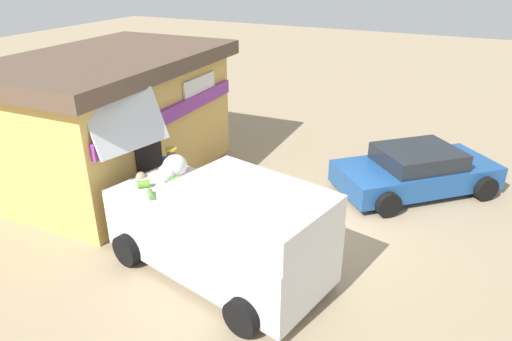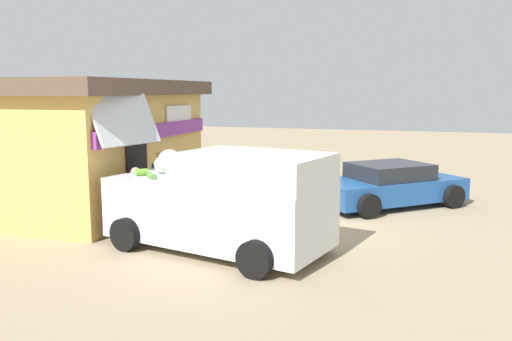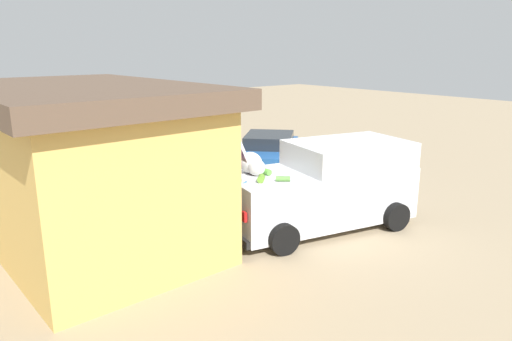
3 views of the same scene
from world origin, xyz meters
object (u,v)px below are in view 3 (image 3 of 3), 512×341
storefront_bar (85,164)px  customer_bending (249,205)px  parked_sedan (269,151)px  paint_bucket (155,195)px  unloaded_banana_pile (181,243)px  vendor_standing (217,188)px  delivery_van (323,185)px

storefront_bar → customer_bending: size_ratio=4.40×
parked_sedan → paint_bucket: bearing=101.9°
unloaded_banana_pile → paint_bucket: 3.46m
paint_bucket → vendor_standing: bearing=-176.0°
unloaded_banana_pile → delivery_van: bearing=-102.7°
customer_bending → unloaded_banana_pile: 1.58m
parked_sedan → vendor_standing: vendor_standing is taller
vendor_standing → paint_bucket: (2.68, 0.19, -0.77)m
delivery_van → vendor_standing: 2.44m
storefront_bar → paint_bucket: (1.60, -2.32, -1.51)m
vendor_standing → storefront_bar: bearing=66.7°
customer_bending → unloaded_banana_pile: bearing=66.0°
paint_bucket → parked_sedan: bearing=-78.1°
parked_sedan → unloaded_banana_pile: size_ratio=4.70×
customer_bending → vendor_standing: bearing=-0.4°
parked_sedan → paint_bucket: size_ratio=10.30×
parked_sedan → delivery_van: bearing=151.4°
vendor_standing → customer_bending: vendor_standing is taller
parked_sedan → vendor_standing: (-3.73, 4.80, 0.42)m
paint_bucket → customer_bending: bearing=-177.3°
storefront_bar → paint_bucket: size_ratio=16.03×
unloaded_banana_pile → paint_bucket: (3.27, -1.12, 0.00)m
storefront_bar → customer_bending: (-2.26, -2.50, -0.83)m
delivery_van → storefront_bar: bearing=61.8°
delivery_van → customer_bending: size_ratio=3.45×
customer_bending → paint_bucket: size_ratio=3.64×
storefront_bar → unloaded_banana_pile: size_ratio=7.31×
parked_sedan → unloaded_banana_pile: bearing=125.3°
storefront_bar → delivery_van: bearing=-118.2°
storefront_bar → paint_bucket: storefront_bar is taller
vendor_standing → parked_sedan: bearing=-52.2°
vendor_standing → unloaded_banana_pile: 1.63m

